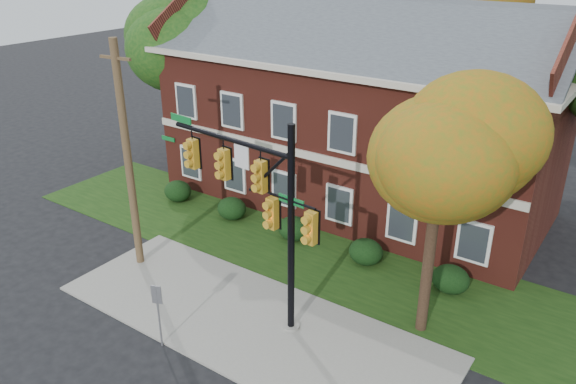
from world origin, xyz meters
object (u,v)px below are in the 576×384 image
Objects in this scene: utility_pole at (128,158)px; hedge_far_right at (451,279)px; traffic_signal at (260,199)px; tree_near_right at (449,143)px; apartment_building at (357,102)px; hedge_far_left at (178,191)px; hedge_center at (294,229)px; tree_left_rear at (187,48)px; hedge_right at (366,252)px; hedge_left at (232,208)px; tree_far_rear at (453,4)px; sign_post at (158,306)px.

hedge_far_right is at bearing 19.17° from utility_pole.
tree_near_right is at bearing 29.25° from traffic_signal.
apartment_building reaches higher than hedge_far_left.
tree_left_rear reaches higher than hedge_center.
hedge_far_left is at bearing 168.73° from tree_near_right.
tree_left_rear reaches higher than hedge_right.
utility_pole reaches higher than hedge_right.
hedge_left is 12.68m from tree_near_right.
tree_far_rear reaches higher than sign_post.
apartment_building is at bearing 143.11° from hedge_far_right.
hedge_center is 1.00× the size of hedge_far_right.
sign_post reaches higher than hedge_center.
apartment_building reaches higher than hedge_right.
hedge_right is (10.50, 0.00, 0.00)m from hedge_far_left.
tree_near_right reaches higher than hedge_center.
tree_near_right reaches higher than hedge_right.
utility_pole is (-3.99, -5.17, 4.00)m from hedge_center.
tree_far_rear is 19.51m from utility_pole.
traffic_signal is (5.65, -5.08, 3.92)m from hedge_left.
hedge_right is 0.16× the size of utility_pole.
hedge_right is at bearing 0.00° from hedge_far_left.
hedge_right is 9.94m from utility_pole.
sign_post is at bearing -111.92° from traffic_signal.
hedge_far_left and hedge_far_right have the same top height.
hedge_far_left and hedge_left have the same top height.
hedge_left is 0.61× the size of sign_post.
apartment_building is 13.43× the size of hedge_left.
hedge_far_left is 3.50m from hedge_left.
hedge_left is at bearing 180.00° from hedge_far_right.
tree_far_rear is 1.29× the size of utility_pole.
tree_near_right is 1.20× the size of traffic_signal.
hedge_left is at bearing 165.19° from tree_near_right.
hedge_far_right is at bearing 0.00° from hedge_left.
hedge_far_left is 7.00m from hedge_center.
sign_post is at bearing -87.88° from apartment_building.
tree_near_right is (10.72, -2.83, 6.14)m from hedge_left.
sign_post is at bearing -128.19° from hedge_far_right.
hedge_left and hedge_far_right have the same top height.
utility_pole is (-6.13, -0.09, 0.08)m from traffic_signal.
hedge_center is 0.20× the size of traffic_signal.
hedge_center is 7.00m from hedge_far_right.
sign_post is (-3.00, -8.26, 1.02)m from hedge_right.
tree_left_rear reaches higher than sign_post.
hedge_right is at bearing -80.64° from tree_far_rear.
utility_pole is at bearing -110.93° from apartment_building.
tree_near_right reaches higher than traffic_signal.
hedge_center is at bearing 46.33° from utility_pole.
hedge_center and hedge_far_right have the same top height.
hedge_left is 3.50m from hedge_center.
hedge_right is 0.16× the size of tree_near_right.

